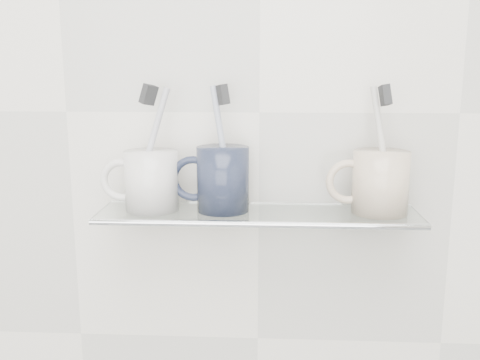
# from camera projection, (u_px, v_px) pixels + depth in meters

# --- Properties ---
(wall_back) EXTENTS (2.50, 0.00, 2.50)m
(wall_back) POSITION_uv_depth(u_px,v_px,m) (259.00, 112.00, 0.87)
(wall_back) COLOR silver
(wall_back) RESTS_ON ground
(shelf_glass) EXTENTS (0.50, 0.12, 0.01)m
(shelf_glass) POSITION_uv_depth(u_px,v_px,m) (258.00, 214.00, 0.84)
(shelf_glass) COLOR silver
(shelf_glass) RESTS_ON wall_back
(shelf_rail) EXTENTS (0.50, 0.01, 0.01)m
(shelf_rail) POSITION_uv_depth(u_px,v_px,m) (257.00, 224.00, 0.78)
(shelf_rail) COLOR silver
(shelf_rail) RESTS_ON shelf_glass
(bracket_left) EXTENTS (0.02, 0.03, 0.02)m
(bracket_left) POSITION_uv_depth(u_px,v_px,m) (134.00, 211.00, 0.90)
(bracket_left) COLOR silver
(bracket_left) RESTS_ON wall_back
(bracket_right) EXTENTS (0.02, 0.03, 0.02)m
(bracket_right) POSITION_uv_depth(u_px,v_px,m) (386.00, 215.00, 0.88)
(bracket_right) COLOR silver
(bracket_right) RESTS_ON wall_back
(mug_left) EXTENTS (0.10, 0.10, 0.09)m
(mug_left) POSITION_uv_depth(u_px,v_px,m) (152.00, 180.00, 0.84)
(mug_left) COLOR white
(mug_left) RESTS_ON shelf_glass
(mug_left_handle) EXTENTS (0.07, 0.01, 0.07)m
(mug_left_handle) POSITION_uv_depth(u_px,v_px,m) (122.00, 180.00, 0.84)
(mug_left_handle) COLOR white
(mug_left_handle) RESTS_ON mug_left
(toothbrush_left) EXTENTS (0.07, 0.02, 0.19)m
(toothbrush_left) POSITION_uv_depth(u_px,v_px,m) (150.00, 147.00, 0.83)
(toothbrush_left) COLOR #B3B3BD
(toothbrush_left) RESTS_ON mug_left
(bristles_left) EXTENTS (0.03, 0.03, 0.04)m
(bristles_left) POSITION_uv_depth(u_px,v_px,m) (149.00, 95.00, 0.81)
(bristles_left) COLOR #262728
(bristles_left) RESTS_ON toothbrush_left
(mug_center) EXTENTS (0.09, 0.09, 0.10)m
(mug_center) POSITION_uv_depth(u_px,v_px,m) (223.00, 179.00, 0.84)
(mug_center) COLOR black
(mug_center) RESTS_ON shelf_glass
(mug_center_handle) EXTENTS (0.07, 0.01, 0.07)m
(mug_center_handle) POSITION_uv_depth(u_px,v_px,m) (193.00, 179.00, 0.84)
(mug_center_handle) COLOR black
(mug_center_handle) RESTS_ON mug_center
(toothbrush_center) EXTENTS (0.04, 0.03, 0.19)m
(toothbrush_center) POSITION_uv_depth(u_px,v_px,m) (223.00, 147.00, 0.82)
(toothbrush_center) COLOR #8C94AE
(toothbrush_center) RESTS_ON mug_center
(bristles_center) EXTENTS (0.03, 0.03, 0.03)m
(bristles_center) POSITION_uv_depth(u_px,v_px,m) (222.00, 95.00, 0.81)
(bristles_center) COLOR #262728
(bristles_center) RESTS_ON toothbrush_center
(mug_right) EXTENTS (0.11, 0.11, 0.10)m
(mug_right) POSITION_uv_depth(u_px,v_px,m) (380.00, 182.00, 0.82)
(mug_right) COLOR beige
(mug_right) RESTS_ON shelf_glass
(mug_right_handle) EXTENTS (0.07, 0.01, 0.07)m
(mug_right_handle) POSITION_uv_depth(u_px,v_px,m) (348.00, 182.00, 0.83)
(mug_right_handle) COLOR beige
(mug_right_handle) RESTS_ON mug_right
(toothbrush_right) EXTENTS (0.04, 0.04, 0.19)m
(toothbrush_right) POSITION_uv_depth(u_px,v_px,m) (382.00, 148.00, 0.81)
(toothbrush_right) COLOR beige
(toothbrush_right) RESTS_ON mug_right
(bristles_right) EXTENTS (0.02, 0.03, 0.03)m
(bristles_right) POSITION_uv_depth(u_px,v_px,m) (385.00, 95.00, 0.80)
(bristles_right) COLOR #262728
(bristles_right) RESTS_ON toothbrush_right
(chrome_cap) EXTENTS (0.03, 0.03, 0.01)m
(chrome_cap) POSITION_uv_depth(u_px,v_px,m) (385.00, 208.00, 0.83)
(chrome_cap) COLOR silver
(chrome_cap) RESTS_ON shelf_glass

